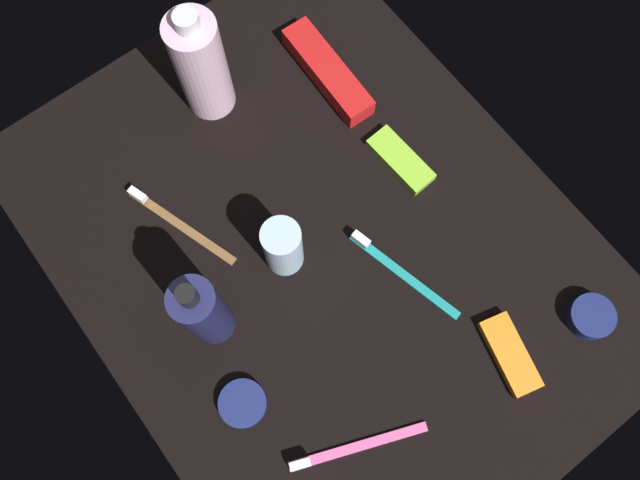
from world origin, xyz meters
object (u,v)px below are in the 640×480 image
object	(u,v)px
snack_bar_lime	(401,160)
toothpaste_box_red	(328,72)
deodorant_stick	(283,247)
toothbrush_brown	(175,221)
toothbrush_pink	(350,449)
snack_bar_orange	(510,354)
cream_tin_right	(243,403)
bodywash_bottle	(201,66)
lotion_bottle	(204,312)
cream_tin_left	(591,317)
toothbrush_teal	(398,270)

from	to	relation	value
snack_bar_lime	toothpaste_box_red	bearing A→B (deg)	-3.75
deodorant_stick	toothbrush_brown	distance (cm)	16.73
toothbrush_brown	toothbrush_pink	size ratio (longest dim) A/B	1.02
deodorant_stick	snack_bar_orange	size ratio (longest dim) A/B	1.02
cream_tin_right	bodywash_bottle	bearing A→B (deg)	-29.28
lotion_bottle	cream_tin_left	distance (cm)	50.06
lotion_bottle	snack_bar_orange	distance (cm)	39.55
toothbrush_teal	toothbrush_pink	bearing A→B (deg)	126.24
toothbrush_brown	cream_tin_right	distance (cm)	26.44
toothbrush_brown	snack_bar_orange	bearing A→B (deg)	-149.52
deodorant_stick	toothpaste_box_red	size ratio (longest dim) A/B	0.60
toothbrush_brown	toothbrush_pink	xyz separation A→B (cm)	(-38.16, -0.76, 0.00)
snack_bar_lime	toothbrush_teal	bearing A→B (deg)	135.83
toothbrush_pink	toothpaste_box_red	world-z (taller)	toothpaste_box_red
cream_tin_left	toothpaste_box_red	bearing A→B (deg)	6.26
lotion_bottle	deodorant_stick	distance (cm)	13.27
toothbrush_pink	cream_tin_left	distance (cm)	35.90
deodorant_stick	toothbrush_teal	bearing A→B (deg)	-134.12
deodorant_stick	snack_bar_lime	xyz separation A→B (cm)	(1.44, -21.52, -4.56)
toothbrush_pink	toothpaste_box_red	distance (cm)	52.82
toothbrush_pink	cream_tin_right	size ratio (longest dim) A/B	2.81
snack_bar_lime	snack_bar_orange	bearing A→B (deg)	164.94
lotion_bottle	cream_tin_right	xyz separation A→B (cm)	(-10.66, 2.96, -7.77)
deodorant_stick	cream_tin_left	xyz separation A→B (cm)	(-31.09, -27.06, -4.21)
lotion_bottle	toothbrush_teal	distance (cm)	26.68
deodorant_stick	snack_bar_orange	bearing A→B (deg)	-151.45
toothpaste_box_red	cream_tin_right	xyz separation A→B (cm)	(-30.95, 37.33, -0.80)
toothpaste_box_red	toothbrush_teal	bearing A→B (deg)	162.56
toothbrush_teal	toothbrush_pink	xyz separation A→B (cm)	(-14.19, 19.35, 0.00)
bodywash_bottle	cream_tin_left	world-z (taller)	bodywash_bottle
toothbrush_teal	cream_tin_right	xyz separation A→B (cm)	(-1.62, 26.77, 0.19)
toothbrush_teal	cream_tin_right	world-z (taller)	toothbrush_teal
deodorant_stick	snack_bar_lime	size ratio (longest dim) A/B	1.02
cream_tin_left	cream_tin_right	xyz separation A→B (cm)	(18.75, 42.78, -0.29)
bodywash_bottle	toothbrush_teal	distance (cm)	38.14
cream_tin_right	snack_bar_orange	bearing A→B (deg)	-117.18
bodywash_bottle	snack_bar_lime	world-z (taller)	bodywash_bottle
toothbrush_pink	toothbrush_teal	bearing A→B (deg)	-53.76
toothbrush_pink	toothpaste_box_red	size ratio (longest dim) A/B	0.98
toothbrush_brown	cream_tin_right	xyz separation A→B (cm)	(-25.59, 6.65, 0.19)
lotion_bottle	snack_bar_lime	bearing A→B (deg)	-84.81
toothbrush_teal	toothbrush_pink	world-z (taller)	same
bodywash_bottle	toothpaste_box_red	distance (cm)	18.94
bodywash_bottle	deodorant_stick	xyz separation A→B (cm)	(-26.13, 5.85, -3.63)
snack_bar_lime	deodorant_stick	bearing A→B (deg)	90.39
bodywash_bottle	toothbrush_pink	bearing A→B (deg)	164.50
toothpaste_box_red	snack_bar_lime	size ratio (longest dim) A/B	1.69
bodywash_bottle	cream_tin_right	xyz separation A→B (cm)	(-38.47, 21.57, -8.13)
toothbrush_pink	deodorant_stick	bearing A→B (deg)	-18.43
snack_bar_lime	cream_tin_left	xyz separation A→B (cm)	(-32.53, -5.54, 0.34)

